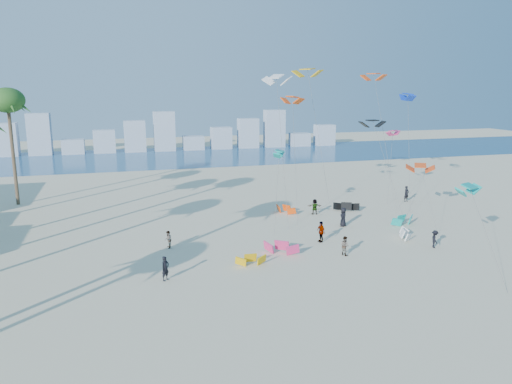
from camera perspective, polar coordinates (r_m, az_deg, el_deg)
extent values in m
plane|color=beige|center=(29.86, 3.00, -15.21)|extent=(220.00, 220.00, 0.00)
plane|color=navy|center=(98.38, -10.72, 3.99)|extent=(220.00, 220.00, 0.00)
imported|color=black|center=(36.31, -10.47, -8.70)|extent=(0.78, 0.75, 1.80)
imported|color=gray|center=(41.53, 10.24, -6.13)|extent=(0.83, 0.94, 1.61)
imported|color=black|center=(49.76, 10.08, -2.87)|extent=(1.05, 1.10, 1.89)
imported|color=gray|center=(44.53, 7.53, -4.57)|extent=(0.67, 1.19, 1.92)
imported|color=black|center=(45.35, 20.01, -5.16)|extent=(0.88, 1.14, 1.55)
imported|color=gray|center=(53.93, 6.82, -1.70)|extent=(1.64, 0.87, 1.69)
imported|color=black|center=(62.14, 17.04, -0.21)|extent=(0.78, 0.62, 1.89)
imported|color=gray|center=(43.23, -10.15, -5.45)|extent=(0.62, 0.77, 1.53)
cylinder|color=#595959|center=(47.00, 2.42, -0.05)|extent=(1.53, 3.22, 7.53)
cylinder|color=#595959|center=(48.43, 4.57, 3.38)|extent=(0.51, 3.48, 12.66)
cylinder|color=#595959|center=(54.46, 15.05, 2.57)|extent=(1.06, 5.89, 10.02)
cylinder|color=#595959|center=(49.37, 3.07, 4.75)|extent=(0.47, 5.58, 14.68)
cylinder|color=#595959|center=(57.19, 17.31, 4.32)|extent=(0.82, 3.21, 12.85)
cylinder|color=#595959|center=(50.35, 19.41, -0.86)|extent=(1.16, 5.24, 5.91)
cylinder|color=#595959|center=(58.38, 7.27, 6.29)|extent=(2.44, 2.05, 15.63)
cylinder|color=#595959|center=(61.96, 15.30, 2.86)|extent=(2.79, 4.31, 8.26)
cylinder|color=#595959|center=(38.11, 25.29, -4.83)|extent=(0.66, 3.97, 6.69)
cylinder|color=#595959|center=(58.79, 14.69, 5.79)|extent=(0.65, 5.60, 15.13)
cylinder|color=brown|center=(63.56, -26.33, 4.02)|extent=(0.40, 0.40, 12.14)
ellipsoid|color=#28531D|center=(63.11, -26.86, 9.48)|extent=(3.80, 3.80, 2.85)
cube|color=#9EADBF|center=(109.55, -26.98, 5.43)|extent=(4.40, 3.00, 6.60)
cube|color=#9EADBF|center=(108.45, -23.80, 6.15)|extent=(4.40, 3.00, 8.40)
cube|color=#9EADBF|center=(108.06, -20.41, 4.96)|extent=(4.40, 3.00, 3.00)
cube|color=#9EADBF|center=(107.65, -17.15, 5.64)|extent=(4.40, 3.00, 4.80)
cube|color=#9EADBF|center=(107.61, -13.86, 6.30)|extent=(4.40, 3.00, 6.60)
cube|color=#9EADBF|center=(107.93, -10.58, 6.95)|extent=(4.40, 3.00, 8.40)
cube|color=#9EADBF|center=(108.96, -7.26, 5.68)|extent=(4.40, 3.00, 3.00)
cube|color=#9EADBF|center=(109.96, -4.06, 6.28)|extent=(4.40, 3.00, 4.80)
cube|color=#9EADBF|center=(111.31, -0.92, 6.84)|extent=(4.40, 3.00, 6.60)
cube|color=#9EADBF|center=(112.98, 2.14, 7.37)|extent=(4.40, 3.00, 8.40)
cube|color=#9EADBF|center=(115.31, 5.08, 6.08)|extent=(4.40, 3.00, 3.00)
cube|color=#9EADBF|center=(117.57, 7.93, 6.57)|extent=(4.40, 3.00, 4.80)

